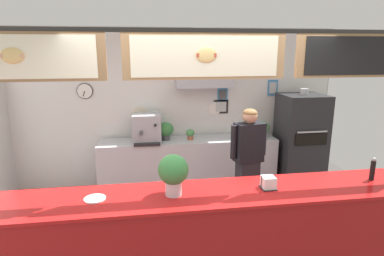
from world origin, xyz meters
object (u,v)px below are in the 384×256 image
at_px(potted_thyme, 166,130).
at_px(potted_sage, 190,134).
at_px(shop_worker, 248,161).
at_px(condiment_plate, 95,199).
at_px(pepper_grinder, 373,169).
at_px(napkin_holder, 268,183).
at_px(pizza_oven, 300,141).
at_px(espresso_machine, 147,128).
at_px(basil_vase, 173,173).
at_px(potted_basil, 263,128).

height_order(potted_thyme, potted_sage, potted_thyme).
relative_size(shop_worker, condiment_plate, 8.33).
bearing_deg(shop_worker, pepper_grinder, 116.38).
distance_m(condiment_plate, napkin_holder, 1.64).
bearing_deg(pizza_oven, espresso_machine, 177.45).
relative_size(condiment_plate, pepper_grinder, 0.80).
relative_size(potted_sage, napkin_holder, 1.18).
relative_size(espresso_machine, potted_thyme, 1.59).
height_order(condiment_plate, napkin_holder, napkin_holder).
distance_m(espresso_machine, napkin_holder, 2.65).
relative_size(espresso_machine, basil_vase, 1.23).
bearing_deg(potted_basil, shop_worker, -119.07).
xyz_separation_m(potted_thyme, condiment_plate, (-0.81, -2.45, 0.00)).
bearing_deg(potted_thyme, pepper_grinder, -50.94).
bearing_deg(espresso_machine, potted_basil, 0.04).
bearing_deg(potted_sage, pizza_oven, -3.79).
relative_size(espresso_machine, napkin_holder, 3.10).
relative_size(potted_sage, condiment_plate, 0.93).
distance_m(pizza_oven, basil_vase, 3.36).
xyz_separation_m(condiment_plate, basil_vase, (0.71, -0.01, 0.21)).
bearing_deg(pizza_oven, pepper_grinder, -99.17).
relative_size(napkin_holder, basil_vase, 0.40).
xyz_separation_m(pizza_oven, condiment_plate, (-3.14, -2.27, 0.24)).
bearing_deg(potted_sage, potted_basil, -0.35).
bearing_deg(basil_vase, shop_worker, 47.59).
bearing_deg(napkin_holder, condiment_plate, 179.70).
relative_size(espresso_machine, condiment_plate, 2.47).
bearing_deg(espresso_machine, condiment_plate, -101.75).
distance_m(shop_worker, condiment_plate, 2.23).
bearing_deg(basil_vase, potted_sage, 78.08).
relative_size(pizza_oven, espresso_machine, 3.63).
xyz_separation_m(potted_sage, napkin_holder, (0.41, -2.41, 0.12)).
xyz_separation_m(potted_sage, pepper_grinder, (1.55, -2.36, 0.19)).
xyz_separation_m(potted_sage, condiment_plate, (-1.22, -2.40, 0.07)).
height_order(espresso_machine, potted_thyme, espresso_machine).
height_order(pizza_oven, potted_thyme, pizza_oven).
bearing_deg(pizza_oven, shop_worker, -141.08).
height_order(napkin_holder, pepper_grinder, pepper_grinder).
bearing_deg(napkin_holder, potted_thyme, 108.47).
relative_size(shop_worker, potted_thyme, 5.38).
height_order(shop_worker, basil_vase, shop_worker).
relative_size(pizza_oven, potted_sage, 9.57).
height_order(potted_basil, potted_sage, potted_basil).
xyz_separation_m(shop_worker, basil_vase, (-1.13, -1.24, 0.39)).
xyz_separation_m(shop_worker, espresso_machine, (-1.35, 1.16, 0.23)).
xyz_separation_m(espresso_machine, potted_sage, (0.72, 0.01, -0.13)).
relative_size(pizza_oven, potted_basil, 6.21).
xyz_separation_m(potted_thyme, napkin_holder, (0.82, -2.46, 0.05)).
xyz_separation_m(condiment_plate, napkin_holder, (1.64, -0.01, 0.05)).
bearing_deg(napkin_holder, basil_vase, -179.77).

